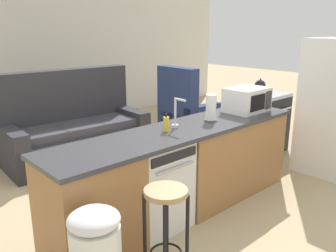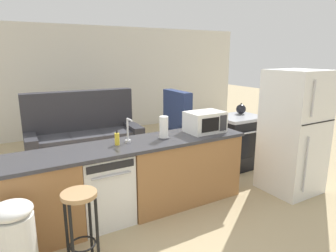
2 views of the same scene
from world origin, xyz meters
name	(u,v)px [view 1 (image 1 of 2)]	position (x,y,z in m)	size (l,w,h in m)	color
ground_plane	(172,215)	(0.00, 0.00, 0.00)	(24.00, 24.00, 0.00)	tan
wall_back	(26,59)	(0.30, 4.20, 1.30)	(10.00, 0.06, 2.60)	silver
kitchen_counter	(189,171)	(0.24, 0.00, 0.42)	(2.94, 0.66, 0.90)	#9E6B3D
dishwasher	(153,184)	(-0.25, 0.00, 0.42)	(0.58, 0.61, 0.84)	white
stove_range	(259,122)	(2.35, 0.55, 0.45)	(0.76, 0.68, 0.90)	black
refrigerator	(334,107)	(2.35, -0.55, 0.87)	(0.72, 0.73, 1.73)	silver
microwave	(247,100)	(1.20, 0.00, 1.04)	(0.50, 0.37, 0.28)	white
sink_faucet	(176,115)	(0.10, 0.05, 1.03)	(0.07, 0.18, 0.30)	silver
paper_towel_roll	(211,108)	(0.56, 0.00, 1.04)	(0.14, 0.14, 0.28)	#4C4C51
soap_bottle	(166,124)	(-0.05, 0.03, 0.97)	(0.06, 0.06, 0.18)	yellow
kettle	(260,85)	(2.52, 0.68, 0.99)	(0.21, 0.17, 0.19)	black
bar_stool	(166,215)	(-0.68, -0.66, 0.54)	(0.32, 0.32, 0.74)	tan
couch	(73,131)	(0.12, 2.23, 0.39)	(2.04, 1.00, 1.27)	#2D2D33
armchair	(185,114)	(2.21, 1.99, 0.35)	(0.82, 0.87, 1.20)	navy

